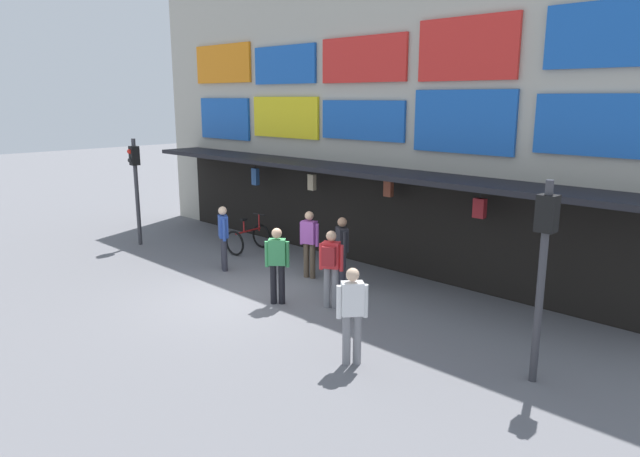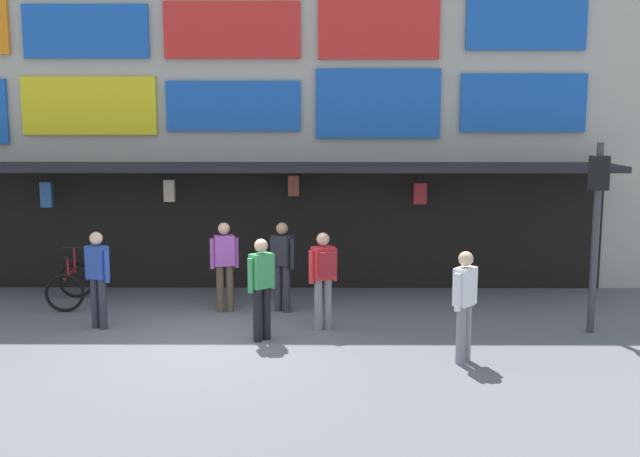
{
  "view_description": "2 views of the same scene",
  "coord_description": "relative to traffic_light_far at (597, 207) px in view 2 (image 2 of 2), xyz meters",
  "views": [
    {
      "loc": [
        9.85,
        -7.6,
        4.38
      ],
      "look_at": [
        1.21,
        1.19,
        1.58
      ],
      "focal_mm": 32.47,
      "sensor_mm": 36.0,
      "label": 1
    },
    {
      "loc": [
        1.89,
        -11.73,
        3.71
      ],
      "look_at": [
        1.79,
        1.61,
        1.64
      ],
      "focal_mm": 42.67,
      "sensor_mm": 36.0,
      "label": 2
    }
  ],
  "objects": [
    {
      "name": "ground_plane",
      "position": [
        -6.37,
        -0.75,
        -2.14
      ],
      "size": [
        80.0,
        80.0,
        0.0
      ],
      "primitive_type": "plane",
      "color": "slate"
    },
    {
      "name": "pedestrian_in_yellow",
      "position": [
        -5.28,
        1.29,
        -1.19
      ],
      "size": [
        0.47,
        0.37,
        1.68
      ],
      "color": "#2D2D38",
      "rests_on": "ground"
    },
    {
      "name": "pedestrian_in_green",
      "position": [
        -4.51,
        0.1,
        -1.16
      ],
      "size": [
        0.48,
        0.46,
        1.68
      ],
      "color": "gray",
      "rests_on": "ground"
    },
    {
      "name": "pedestrian_in_red",
      "position": [
        -8.37,
        0.17,
        -1.19
      ],
      "size": [
        0.47,
        0.37,
        1.68
      ],
      "color": "#2D2D38",
      "rests_on": "ground"
    },
    {
      "name": "traffic_light_far",
      "position": [
        0.0,
        0.0,
        0.0
      ],
      "size": [
        0.28,
        0.33,
        3.2
      ],
      "color": "#38383D",
      "rests_on": "ground"
    },
    {
      "name": "pedestrian_in_black",
      "position": [
        -2.43,
        -1.58,
        -1.19
      ],
      "size": [
        0.4,
        0.44,
        1.68
      ],
      "color": "gray",
      "rests_on": "ground"
    },
    {
      "name": "shopfront",
      "position": [
        -6.37,
        3.82,
        1.82
      ],
      "size": [
        18.0,
        2.6,
        8.0
      ],
      "color": "#B2AD9E",
      "rests_on": "ground"
    },
    {
      "name": "bicycle_parked",
      "position": [
        -9.4,
        1.78,
        -1.75
      ],
      "size": [
        0.86,
        1.24,
        1.05
      ],
      "color": "black",
      "rests_on": "ground"
    },
    {
      "name": "pedestrian_in_blue",
      "position": [
        -6.35,
        1.27,
        -1.19
      ],
      "size": [
        0.52,
        0.3,
        1.68
      ],
      "color": "brown",
      "rests_on": "ground"
    },
    {
      "name": "pedestrian_in_white",
      "position": [
        -5.52,
        -0.51,
        -1.19
      ],
      "size": [
        0.42,
        0.4,
        1.68
      ],
      "color": "black",
      "rests_on": "ground"
    }
  ]
}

